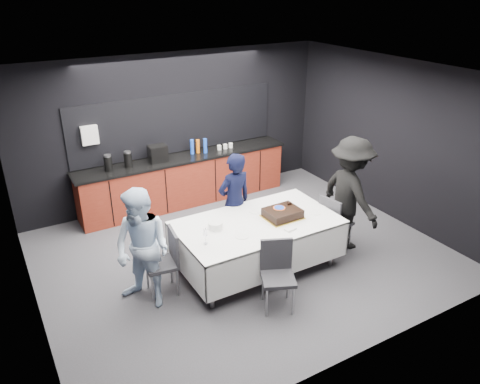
% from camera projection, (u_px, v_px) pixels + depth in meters
% --- Properties ---
extents(ground, '(6.00, 6.00, 0.00)m').
position_uv_depth(ground, '(243.00, 255.00, 7.36)').
color(ground, '#47464C').
rests_on(ground, ground).
extents(room_shell, '(6.04, 5.04, 2.82)m').
position_uv_depth(room_shell, '(244.00, 143.00, 6.58)').
color(room_shell, white).
rests_on(room_shell, ground).
extents(kitchenette, '(4.10, 0.64, 2.05)m').
position_uv_depth(kitchenette, '(184.00, 176.00, 8.87)').
color(kitchenette, maroon).
rests_on(kitchenette, ground).
extents(party_table, '(2.32, 1.32, 0.78)m').
position_uv_depth(party_table, '(257.00, 230.00, 6.78)').
color(party_table, '#99999E').
rests_on(party_table, ground).
extents(cake_assembly, '(0.54, 0.45, 0.17)m').
position_uv_depth(cake_assembly, '(282.00, 213.00, 6.82)').
color(cake_assembly, yellow).
rests_on(cake_assembly, party_table).
extents(plate_stack, '(0.20, 0.20, 0.10)m').
position_uv_depth(plate_stack, '(215.00, 225.00, 6.52)').
color(plate_stack, white).
rests_on(plate_stack, party_table).
extents(loose_plate_near, '(0.20, 0.20, 0.01)m').
position_uv_depth(loose_plate_near, '(242.00, 236.00, 6.34)').
color(loose_plate_near, white).
rests_on(loose_plate_near, party_table).
extents(loose_plate_right_a, '(0.18, 0.18, 0.01)m').
position_uv_depth(loose_plate_right_a, '(284.00, 205.00, 7.20)').
color(loose_plate_right_a, white).
rests_on(loose_plate_right_a, party_table).
extents(loose_plate_right_b, '(0.18, 0.18, 0.01)m').
position_uv_depth(loose_plate_right_b, '(315.00, 213.00, 6.97)').
color(loose_plate_right_b, white).
rests_on(loose_plate_right_b, party_table).
extents(loose_plate_far, '(0.21, 0.21, 0.01)m').
position_uv_depth(loose_plate_far, '(256.00, 211.00, 7.02)').
color(loose_plate_far, white).
rests_on(loose_plate_far, party_table).
extents(fork_pile, '(0.18, 0.13, 0.03)m').
position_uv_depth(fork_pile, '(290.00, 229.00, 6.50)').
color(fork_pile, white).
rests_on(fork_pile, party_table).
extents(champagne_flute, '(0.06, 0.06, 0.22)m').
position_uv_depth(champagne_flute, '(205.00, 233.00, 6.10)').
color(champagne_flute, white).
rests_on(champagne_flute, party_table).
extents(chair_left, '(0.47, 0.47, 0.92)m').
position_uv_depth(chair_left, '(166.00, 258.00, 6.31)').
color(chair_left, '#2D2D32').
rests_on(chair_left, ground).
extents(chair_right, '(0.49, 0.49, 0.92)m').
position_uv_depth(chair_right, '(333.00, 220.00, 7.30)').
color(chair_right, '#2D2D32').
rests_on(chair_right, ground).
extents(chair_near, '(0.55, 0.55, 0.92)m').
position_uv_depth(chair_near, '(277.00, 269.00, 6.05)').
color(chair_near, '#2D2D32').
rests_on(chair_near, ground).
extents(person_center, '(0.62, 0.44, 1.60)m').
position_uv_depth(person_center, '(234.00, 202.00, 7.25)').
color(person_center, black).
rests_on(person_center, ground).
extents(person_left, '(0.96, 1.01, 1.65)m').
position_uv_depth(person_left, '(143.00, 249.00, 5.95)').
color(person_left, silver).
rests_on(person_left, ground).
extents(person_right, '(0.73, 1.21, 1.83)m').
position_uv_depth(person_right, '(350.00, 194.00, 7.27)').
color(person_right, black).
rests_on(person_right, ground).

